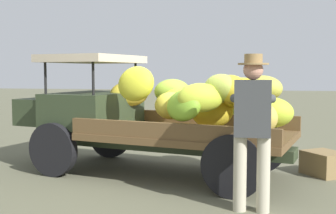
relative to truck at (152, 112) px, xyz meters
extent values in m
plane|color=#5F5E47|center=(0.00, -0.11, -0.96)|extent=(60.00, 60.00, 0.00)
cube|color=#2E3A24|center=(-0.16, 0.02, -0.50)|extent=(3.99, 1.39, 0.16)
cylinder|color=black|center=(1.44, 0.44, -0.55)|extent=(0.82, 0.33, 0.81)
cylinder|color=black|center=(1.06, -1.11, -0.55)|extent=(0.82, 0.33, 0.81)
cylinder|color=black|center=(-1.27, 1.12, -0.55)|extent=(0.82, 0.33, 0.81)
cylinder|color=black|center=(-1.66, -0.43, -0.55)|extent=(0.82, 0.33, 0.81)
cube|color=brown|center=(-0.59, 0.13, -0.32)|extent=(3.33, 2.39, 0.10)
cube|color=brown|center=(-0.40, 0.90, -0.16)|extent=(2.93, 0.80, 0.22)
cube|color=brown|center=(-0.79, -0.65, -0.16)|extent=(2.93, 0.80, 0.22)
cube|color=#2E3A24|center=(1.06, -0.28, 0.00)|extent=(1.43, 1.74, 0.55)
cube|color=#2E3A24|center=(1.93, -0.50, -0.05)|extent=(0.94, 1.20, 0.44)
cylinder|color=black|center=(1.64, 0.24, 0.55)|extent=(0.04, 0.04, 0.55)
cylinder|color=black|center=(1.33, -1.02, 0.55)|extent=(0.04, 0.04, 0.55)
cylinder|color=black|center=(0.79, 0.45, 0.55)|extent=(0.04, 0.04, 0.55)
cylinder|color=black|center=(0.47, -0.80, 0.55)|extent=(0.04, 0.04, 0.55)
cube|color=#BBAC91|center=(1.06, -0.28, 0.83)|extent=(1.55, 1.77, 0.12)
ellipsoid|color=yellow|center=(-1.36, 0.26, 0.31)|extent=(0.68, 0.51, 0.55)
ellipsoid|color=gold|center=(-0.42, 0.27, 0.16)|extent=(0.65, 0.71, 0.53)
ellipsoid|color=gold|center=(-0.98, 0.10, 0.26)|extent=(0.50, 0.46, 0.52)
ellipsoid|color=yellow|center=(0.50, -0.46, 0.25)|extent=(0.82, 0.78, 0.56)
ellipsoid|color=gold|center=(-1.66, -0.26, 0.37)|extent=(0.75, 0.68, 0.51)
ellipsoid|color=#BAD334|center=(-1.73, 0.44, 0.07)|extent=(0.74, 0.64, 0.53)
ellipsoid|color=#B5C84A|center=(-1.10, 0.59, 0.40)|extent=(0.77, 0.77, 0.53)
ellipsoid|color=#82B72D|center=(-0.60, 0.77, 0.17)|extent=(0.79, 0.79, 0.55)
ellipsoid|color=yellow|center=(-0.36, 0.42, 0.14)|extent=(0.54, 0.58, 0.51)
ellipsoid|color=#8CB132|center=(-0.24, -0.41, 0.30)|extent=(0.69, 0.61, 0.42)
ellipsoid|color=gold|center=(0.15, 0.43, 0.45)|extent=(0.72, 0.65, 0.59)
ellipsoid|color=gold|center=(-0.94, 0.21, 0.05)|extent=(0.78, 0.71, 0.54)
ellipsoid|color=#94C134|center=(-1.41, -0.22, 0.11)|extent=(0.81, 0.80, 0.58)
ellipsoid|color=yellow|center=(-1.20, 0.58, 0.38)|extent=(0.69, 0.69, 0.42)
ellipsoid|color=#BCD035|center=(-0.83, 0.80, 0.28)|extent=(0.73, 0.62, 0.44)
ellipsoid|color=gold|center=(-1.55, 0.89, 0.04)|extent=(0.59, 0.56, 0.51)
cylinder|color=#BBB399|center=(-1.37, 1.59, -0.53)|extent=(0.15, 0.15, 0.86)
cylinder|color=#BBB399|center=(-1.63, 1.60, -0.53)|extent=(0.15, 0.15, 0.86)
cube|color=#3D3F41|center=(-1.50, 1.59, 0.22)|extent=(0.40, 0.25, 0.63)
cylinder|color=#3D3F41|center=(-1.40, 1.49, 0.31)|extent=(0.32, 0.38, 0.10)
cylinder|color=#3D3F41|center=(-1.60, 1.50, 0.31)|extent=(0.33, 0.37, 0.10)
sphere|color=tan|center=(-1.50, 1.59, 0.64)|extent=(0.22, 0.22, 0.22)
cylinder|color=olive|center=(-1.50, 1.59, 0.71)|extent=(0.34, 0.34, 0.02)
cylinder|color=olive|center=(-1.50, 1.59, 0.77)|extent=(0.20, 0.20, 0.10)
cube|color=olive|center=(-2.62, -0.37, -0.78)|extent=(0.74, 0.76, 0.36)
camera|label=1|loc=(-1.43, 6.49, 0.63)|focal=46.28mm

